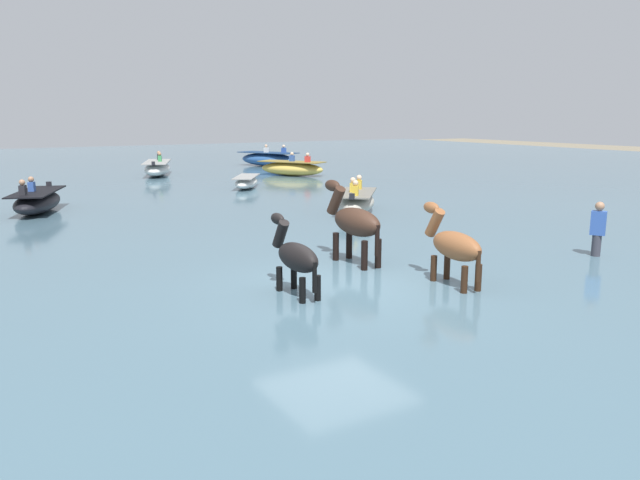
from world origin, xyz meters
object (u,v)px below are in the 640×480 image
(horse_trailing_black, at_px, (296,259))
(boat_far_offshore, at_px, (157,168))
(horse_flank_chestnut, at_px, (454,248))
(boat_mid_channel, at_px, (292,168))
(person_wading_close, at_px, (597,235))
(boat_near_starboard, at_px, (268,159))
(boat_distant_east, at_px, (37,202))
(horse_lead_dark_bay, at_px, (354,224))
(boat_mid_outer, at_px, (357,202))
(boat_near_port, at_px, (246,182))

(horse_trailing_black, bearing_deg, boat_far_offshore, 79.73)
(horse_flank_chestnut, relative_size, boat_mid_channel, 0.50)
(horse_flank_chestnut, bearing_deg, person_wading_close, 2.10)
(boat_near_starboard, bearing_deg, boat_distant_east, -138.81)
(boat_mid_channel, distance_m, boat_distant_east, 14.52)
(person_wading_close, bearing_deg, horse_lead_dark_bay, 156.49)
(horse_lead_dark_bay, height_order, horse_trailing_black, horse_lead_dark_bay)
(horse_flank_chestnut, relative_size, person_wading_close, 1.15)
(boat_mid_channel, relative_size, person_wading_close, 2.29)
(boat_mid_outer, bearing_deg, boat_near_starboard, 72.88)
(boat_mid_channel, bearing_deg, horse_flank_chestnut, -110.00)
(horse_trailing_black, relative_size, boat_far_offshore, 0.42)
(boat_distant_east, height_order, boat_near_starboard, boat_near_starboard)
(horse_lead_dark_bay, height_order, boat_far_offshore, horse_lead_dark_bay)
(boat_far_offshore, xyz_separation_m, boat_near_port, (1.70, -7.56, -0.11))
(boat_mid_channel, height_order, person_wading_close, person_wading_close)
(boat_far_offshore, distance_m, boat_distant_east, 12.40)
(horse_lead_dark_bay, distance_m, boat_mid_outer, 7.07)
(horse_trailing_black, bearing_deg, horse_lead_dark_bay, 33.26)
(horse_lead_dark_bay, relative_size, horse_flank_chestnut, 1.13)
(boat_distant_east, bearing_deg, person_wading_close, -52.90)
(horse_flank_chestnut, height_order, boat_mid_outer, horse_flank_chestnut)
(horse_trailing_black, distance_m, boat_far_offshore, 23.20)
(horse_flank_chestnut, xyz_separation_m, boat_mid_channel, (7.31, 20.09, -0.33))
(horse_trailing_black, relative_size, boat_mid_outer, 0.58)
(horse_trailing_black, bearing_deg, boat_mid_channel, 62.10)
(horse_lead_dark_bay, bearing_deg, horse_flank_chestnut, -75.04)
(horse_flank_chestnut, distance_m, boat_near_port, 16.48)
(boat_mid_outer, distance_m, boat_near_starboard, 18.79)
(horse_trailing_black, distance_m, boat_near_port, 16.35)
(boat_near_starboard, bearing_deg, horse_lead_dark_bay, -111.82)
(boat_distant_east, bearing_deg, horse_flank_chestnut, -67.38)
(boat_far_offshore, xyz_separation_m, boat_distant_east, (-6.92, -10.29, -0.02))
(horse_lead_dark_bay, relative_size, boat_mid_outer, 0.70)
(horse_trailing_black, distance_m, boat_mid_channel, 21.68)
(horse_lead_dark_bay, bearing_deg, person_wading_close, -23.51)
(boat_far_offshore, relative_size, boat_near_port, 1.54)
(boat_distant_east, xyz_separation_m, person_wading_close, (10.06, -13.31, 0.12))
(boat_near_port, bearing_deg, horse_flank_chestnut, -100.49)
(horse_lead_dark_bay, relative_size, person_wading_close, 1.30)
(boat_far_offshore, distance_m, boat_mid_outer, 15.70)
(horse_lead_dark_bay, distance_m, boat_near_starboard, 25.62)
(horse_flank_chestnut, height_order, person_wading_close, horse_flank_chestnut)
(horse_lead_dark_bay, bearing_deg, boat_far_offshore, 84.82)
(horse_lead_dark_bay, height_order, boat_near_port, horse_lead_dark_bay)
(horse_flank_chestnut, relative_size, boat_far_offshore, 0.45)
(horse_lead_dark_bay, height_order, boat_distant_east, horse_lead_dark_bay)
(boat_mid_channel, xyz_separation_m, person_wading_close, (-2.86, -19.93, 0.10))
(boat_mid_channel, bearing_deg, horse_trailing_black, -117.90)
(horse_lead_dark_bay, height_order, boat_mid_channel, horse_lead_dark_bay)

